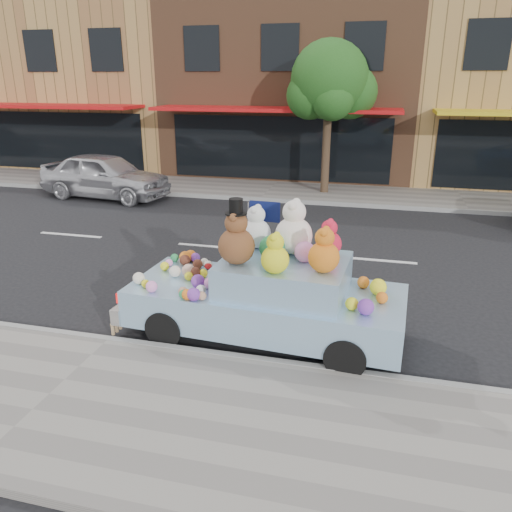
% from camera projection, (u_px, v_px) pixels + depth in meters
% --- Properties ---
extents(ground, '(120.00, 120.00, 0.00)m').
position_uv_depth(ground, '(212.00, 247.00, 12.43)').
color(ground, black).
rests_on(ground, ground).
extents(near_sidewalk, '(60.00, 3.00, 0.12)m').
position_uv_depth(near_sidewalk, '(50.00, 397.00, 6.48)').
color(near_sidewalk, gray).
rests_on(near_sidewalk, ground).
extents(far_sidewalk, '(60.00, 3.00, 0.12)m').
position_uv_depth(far_sidewalk, '(270.00, 190.00, 18.35)').
color(far_sidewalk, gray).
rests_on(far_sidewalk, ground).
extents(near_kerb, '(60.00, 0.12, 0.13)m').
position_uv_depth(near_kerb, '(109.00, 341.00, 7.85)').
color(near_kerb, gray).
rests_on(near_kerb, ground).
extents(far_kerb, '(60.00, 0.12, 0.13)m').
position_uv_depth(far_kerb, '(260.00, 199.00, 16.98)').
color(far_kerb, gray).
rests_on(far_kerb, ground).
extents(storefront_left, '(10.00, 9.80, 7.30)m').
position_uv_depth(storefront_left, '(96.00, 85.00, 24.44)').
color(storefront_left, '#AC8348').
rests_on(storefront_left, ground).
extents(storefront_mid, '(10.00, 9.80, 7.30)m').
position_uv_depth(storefront_mid, '(298.00, 85.00, 22.13)').
color(storefront_mid, brown).
rests_on(storefront_mid, ground).
extents(street_tree, '(3.00, 2.70, 5.22)m').
position_uv_depth(street_tree, '(330.00, 87.00, 16.70)').
color(street_tree, '#38281C').
rests_on(street_tree, ground).
extents(car_silver, '(4.77, 2.38, 1.56)m').
position_uv_depth(car_silver, '(105.00, 176.00, 17.26)').
color(car_silver, silver).
rests_on(car_silver, ground).
extents(art_car, '(4.58, 2.01, 2.34)m').
position_uv_depth(art_car, '(267.00, 291.00, 7.88)').
color(art_car, black).
rests_on(art_car, ground).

